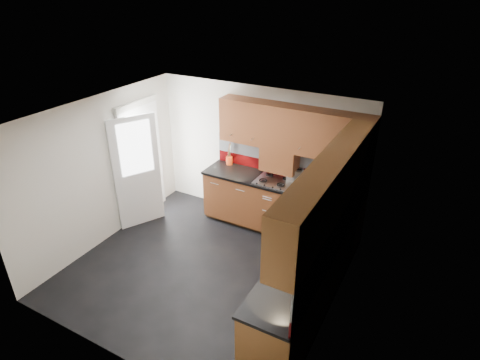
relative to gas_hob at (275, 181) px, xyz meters
The scene contains 14 objects.
room 1.63m from the gas_hob, 107.03° to the right, with size 4.00×3.80×2.64m.
base_cabinets 1.10m from the gas_hob, 50.68° to the right, with size 2.70×3.20×0.95m.
countertop 0.98m from the gas_hob, 51.77° to the right, with size 2.72×3.22×0.04m.
backsplash 1.02m from the gas_hob, 33.29° to the right, with size 2.70×3.20×0.54m.
upper_cabinets 1.36m from the gas_hob, 41.51° to the right, with size 2.50×3.20×0.72m.
extractor_hood 0.36m from the gas_hob, 90.00° to the left, with size 0.60×0.33×0.40m, color #642F16.
glass_cabinet 1.61m from the gas_hob, 17.77° to the right, with size 0.32×0.80×0.66m.
back_door 2.35m from the gas_hob, 162.09° to the right, with size 0.42×1.19×2.04m.
gas_hob is the anchor object (origin of this frame).
utensil_pot 1.03m from the gas_hob, 166.69° to the left, with size 0.12×0.12×0.42m.
toaster 0.34m from the gas_hob, 34.74° to the left, with size 0.32×0.26×0.20m.
food_processor 1.26m from the gas_hob, 18.09° to the right, with size 0.20×0.20×0.33m.
paper_towel 1.36m from the gas_hob, 30.19° to the right, with size 0.11×0.11×0.22m, color white.
orange_cloth 1.21m from the gas_hob, 18.69° to the right, with size 0.14×0.12×0.01m, color #F04F1A.
Camera 1 is at (2.76, -3.96, 3.97)m, focal length 30.00 mm.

